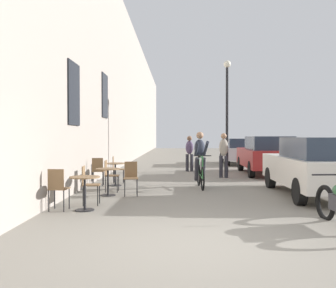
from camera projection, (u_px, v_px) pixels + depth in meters
ground_plane at (205, 245)px, 5.43m from camera, size 88.00×88.00×0.00m
building_facade_left at (117, 83)px, 19.40m from camera, size 0.54×68.00×8.70m
cafe_table_near at (85, 186)px, 7.93m from camera, size 0.64×0.64×0.72m
cafe_chair_near_toward_street at (88, 182)px, 8.56m from camera, size 0.41×0.41×0.89m
cafe_chair_near_toward_wall at (58, 186)px, 7.86m from camera, size 0.40×0.40×0.89m
cafe_table_mid at (108, 176)px, 9.92m from camera, size 0.64×0.64×0.72m
cafe_chair_mid_toward_street at (131, 176)px, 9.98m from camera, size 0.42×0.42×0.89m
cafe_chair_mid_toward_wall at (109, 174)px, 10.58m from camera, size 0.39×0.39×0.89m
cafe_table_far at (115, 169)px, 11.91m from camera, size 0.64×0.64×0.72m
cafe_chair_far_toward_street at (98, 170)px, 11.85m from camera, size 0.42×0.42×0.89m
cafe_chair_far_toward_wall at (116, 168)px, 12.60m from camera, size 0.42×0.42×0.89m
cyclist_on_bicycle at (200, 161)px, 11.56m from camera, size 0.52×1.76×1.74m
pedestrian_near at (224, 153)px, 14.22m from camera, size 0.35×0.26×1.69m
pedestrian_mid at (189, 151)px, 16.74m from camera, size 0.36×0.27×1.59m
street_lamp at (227, 101)px, 16.47m from camera, size 0.32×0.32×4.90m
parked_car_nearest at (316, 166)px, 9.80m from camera, size 1.90×4.37×1.54m
parked_car_second at (266, 155)px, 15.47m from camera, size 1.98×4.46×1.57m
parked_car_third at (238, 151)px, 21.09m from camera, size 1.74×4.06×1.44m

